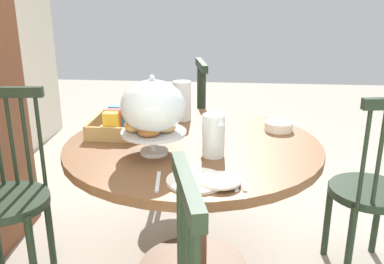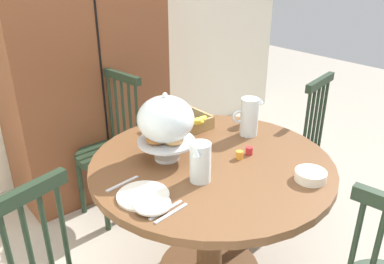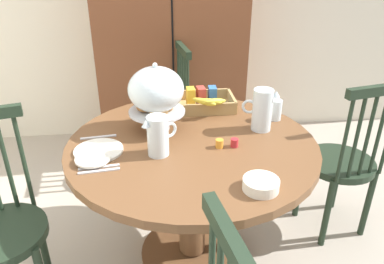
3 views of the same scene
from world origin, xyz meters
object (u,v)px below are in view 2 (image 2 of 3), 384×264
at_px(windsor_chair_by_cabinet, 110,153).
at_px(drinking_glass, 248,115).
at_px(dining_table, 211,198).
at_px(cereal_basket, 182,122).
at_px(wooden_armoire, 82,59).
at_px(milk_pitcher, 200,164).
at_px(orange_juice_pitcher, 249,118).
at_px(cereal_bowl, 310,176).
at_px(china_plate_large, 143,196).
at_px(pastry_stand_with_dome, 166,122).
at_px(windsor_chair_near_window, 291,149).
at_px(china_plate_small, 152,204).

bearing_deg(windsor_chair_by_cabinet, drinking_glass, -50.79).
distance_m(dining_table, cereal_basket, 0.47).
xyz_separation_m(wooden_armoire, dining_table, (0.02, -1.33, -0.46)).
height_order(milk_pitcher, drinking_glass, milk_pitcher).
relative_size(orange_juice_pitcher, cereal_basket, 0.67).
height_order(orange_juice_pitcher, cereal_bowl, orange_juice_pitcher).
xyz_separation_m(china_plate_large, drinking_glass, (0.90, 0.25, 0.05)).
bearing_deg(dining_table, orange_juice_pitcher, 14.48).
bearing_deg(wooden_armoire, milk_pitcher, -95.69).
height_order(windsor_chair_by_cabinet, drinking_glass, windsor_chair_by_cabinet).
bearing_deg(pastry_stand_with_dome, milk_pitcher, -90.62).
xyz_separation_m(windsor_chair_by_cabinet, pastry_stand_with_dome, (-0.06, -0.73, 0.48)).
bearing_deg(dining_table, windsor_chair_by_cabinet, 96.12).
height_order(wooden_armoire, windsor_chair_by_cabinet, wooden_armoire).
height_order(cereal_bowl, drinking_glass, drinking_glass).
relative_size(wooden_armoire, cereal_basket, 6.20).
xyz_separation_m(pastry_stand_with_dome, cereal_basket, (0.27, 0.22, -0.15)).
height_order(wooden_armoire, windsor_chair_near_window, wooden_armoire).
xyz_separation_m(china_plate_small, drinking_glass, (0.91, 0.34, 0.04)).
relative_size(orange_juice_pitcher, china_plate_small, 1.41).
xyz_separation_m(orange_juice_pitcher, milk_pitcher, (-0.52, -0.19, -0.01)).
distance_m(windsor_chair_near_window, drinking_glass, 0.54).
xyz_separation_m(windsor_chair_near_window, orange_juice_pitcher, (-0.52, -0.07, 0.38)).
xyz_separation_m(pastry_stand_with_dome, china_plate_large, (-0.27, -0.20, -0.19)).
xyz_separation_m(wooden_armoire, milk_pitcher, (-0.14, -1.44, -0.16)).
distance_m(wooden_armoire, cereal_bowl, 1.78).
distance_m(wooden_armoire, pastry_stand_with_dome, 1.19).
distance_m(orange_juice_pitcher, cereal_basket, 0.38).
relative_size(milk_pitcher, china_plate_small, 1.22).
height_order(windsor_chair_near_window, pastry_stand_with_dome, pastry_stand_with_dome).
bearing_deg(orange_juice_pitcher, windsor_chair_by_cabinet, 119.73).
bearing_deg(drinking_glass, windsor_chair_near_window, -5.62).
bearing_deg(orange_juice_pitcher, wooden_armoire, 106.84).
bearing_deg(cereal_bowl, china_plate_small, 157.42).
height_order(wooden_armoire, dining_table, wooden_armoire).
bearing_deg(wooden_armoire, dining_table, -89.26).
bearing_deg(orange_juice_pitcher, milk_pitcher, -159.56).
distance_m(windsor_chair_by_cabinet, drinking_glass, 0.95).
distance_m(cereal_basket, drinking_glass, 0.39).
height_order(windsor_chair_near_window, cereal_basket, windsor_chair_near_window).
xyz_separation_m(pastry_stand_with_dome, orange_juice_pitcher, (0.52, -0.06, -0.10)).
bearing_deg(milk_pitcher, drinking_glass, 25.57).
height_order(dining_table, drinking_glass, drinking_glass).
distance_m(wooden_armoire, cereal_basket, 0.99).
relative_size(windsor_chair_near_window, china_plate_large, 4.43).
bearing_deg(china_plate_large, dining_table, 6.65).
distance_m(china_plate_large, drinking_glass, 0.93).
bearing_deg(drinking_glass, dining_table, -156.89).
relative_size(china_plate_large, cereal_bowl, 1.57).
bearing_deg(drinking_glass, cereal_basket, 152.80).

